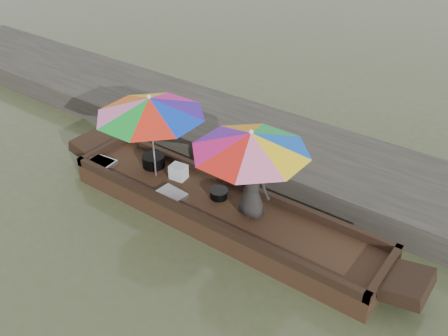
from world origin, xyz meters
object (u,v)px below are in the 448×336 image
Objects in this scene: cooking_pot at (154,161)px; umbrella_stern at (250,176)px; umbrella_bow at (153,137)px; supply_bag at (178,172)px; boat_hull at (220,213)px; charcoal_grill at (219,194)px; vendor at (253,184)px; tray_crayfish at (102,163)px; tray_scallop at (171,194)px.

umbrella_stern reaches higher than cooking_pot.
supply_bag is at bearing 25.18° from umbrella_bow.
cooking_pot is (-1.66, 0.21, 0.28)m from boat_hull.
umbrella_bow is at bearing -154.82° from supply_bag.
boat_hull is 0.31m from charcoal_grill.
vendor is at bearing -3.16° from cooking_pot.
charcoal_grill is 1.04× the size of supply_bag.
tray_crayfish is at bearing -168.67° from charcoal_grill.
cooking_pot is at bearing 34.35° from tray_crayfish.
vendor is 1.99m from umbrella_bow.
cooking_pot reaches higher than charcoal_grill.
cooking_pot reaches higher than tray_scallop.
boat_hull is 1.70m from cooking_pot.
cooking_pot reaches higher than boat_hull.
vendor reaches higher than tray_crayfish.
charcoal_grill is (1.53, -0.08, -0.04)m from cooking_pot.
supply_bag is (-0.91, 0.04, 0.06)m from charcoal_grill.
charcoal_grill reaches higher than tray_scallop.
umbrella_stern reaches higher than supply_bag.
charcoal_grill is at bearing -2.66° from supply_bag.
tray_crayfish reaches higher than tray_scallop.
umbrella_bow is (0.24, -0.21, 0.67)m from cooking_pot.
boat_hull is at bearing 7.63° from tray_crayfish.
supply_bag is (-1.04, 0.18, 0.30)m from boat_hull.
supply_bag is at bearing 117.11° from tray_scallop.
umbrella_bow reaches higher than tray_crayfish.
vendor is at bearing 9.09° from boat_hull.
supply_bag is (-0.24, 0.48, 0.10)m from tray_scallop.
tray_crayfish is at bearing -173.75° from umbrella_stern.
charcoal_grill is (-0.13, 0.14, 0.24)m from boat_hull.
tray_scallop is at bearing 1.01° from tray_crayfish.
umbrella_stern is at bearing 12.55° from tray_scallop.
tray_crayfish is (-0.79, -0.54, -0.06)m from cooking_pot.
umbrella_stern is at bearing -6.40° from supply_bag.
tray_crayfish is 3.11m from umbrella_stern.
supply_bag is at bearing 170.29° from boat_hull.
supply_bag is 0.16× the size of umbrella_stern.
tray_scallop is (0.87, -0.51, -0.08)m from cooking_pot.
supply_bag reaches higher than charcoal_grill.
tray_crayfish is at bearing -160.24° from supply_bag.
supply_bag reaches higher than cooking_pot.
cooking_pot is 1.01m from tray_scallop.
charcoal_grill is at bearing 134.51° from boat_hull.
tray_scallop is (-0.80, -0.30, 0.21)m from boat_hull.
tray_crayfish is at bearing -178.99° from tray_scallop.
charcoal_grill is 0.99m from umbrella_stern.
umbrella_stern reaches higher than tray_crayfish.
boat_hull is 4.91× the size of vendor.
supply_bag is 0.77m from umbrella_bow.
tray_scallop is at bearing -30.54° from cooking_pot.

